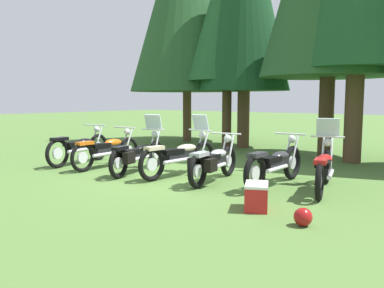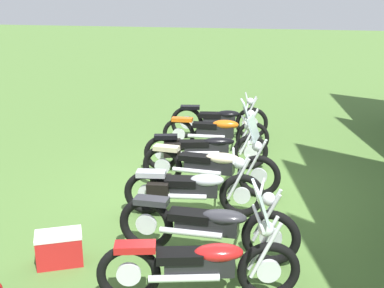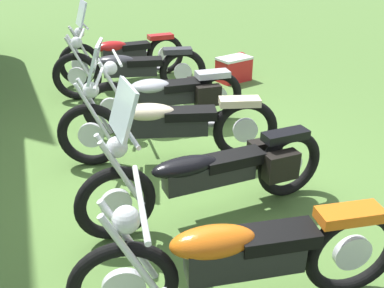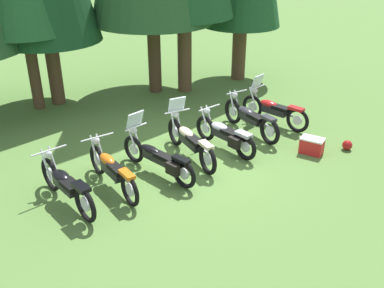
# 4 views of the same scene
# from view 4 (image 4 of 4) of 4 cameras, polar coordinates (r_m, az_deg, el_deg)

# --- Properties ---
(ground_plane) EXTENTS (80.00, 80.00, 0.00)m
(ground_plane) POSITION_cam_4_polar(r_m,az_deg,el_deg) (10.83, -0.31, -1.83)
(ground_plane) COLOR #4C7033
(motorcycle_0) EXTENTS (0.77, 2.24, 1.03)m
(motorcycle_0) POSITION_cam_4_polar(r_m,az_deg,el_deg) (9.22, -16.15, -5.15)
(motorcycle_0) COLOR black
(motorcycle_0) RESTS_ON ground_plane
(motorcycle_1) EXTENTS (0.77, 2.28, 1.01)m
(motorcycle_1) POSITION_cam_4_polar(r_m,az_deg,el_deg) (9.56, -10.44, -3.30)
(motorcycle_1) COLOR black
(motorcycle_1) RESTS_ON ground_plane
(motorcycle_2) EXTENTS (0.91, 2.33, 1.35)m
(motorcycle_2) POSITION_cam_4_polar(r_m,az_deg,el_deg) (9.94, -4.41, -1.76)
(motorcycle_2) COLOR black
(motorcycle_2) RESTS_ON ground_plane
(motorcycle_3) EXTENTS (0.70, 2.43, 1.37)m
(motorcycle_3) POSITION_cam_4_polar(r_m,az_deg,el_deg) (10.64, -0.28, 0.47)
(motorcycle_3) COLOR black
(motorcycle_3) RESTS_ON ground_plane
(motorcycle_4) EXTENTS (0.81, 2.13, 1.00)m
(motorcycle_4) POSITION_cam_4_polar(r_m,az_deg,el_deg) (11.07, 4.46, 1.26)
(motorcycle_4) COLOR black
(motorcycle_4) RESTS_ON ground_plane
(motorcycle_5) EXTENTS (0.69, 2.35, 1.02)m
(motorcycle_5) POSITION_cam_4_polar(r_m,az_deg,el_deg) (12.08, 7.65, 3.40)
(motorcycle_5) COLOR black
(motorcycle_5) RESTS_ON ground_plane
(motorcycle_6) EXTENTS (0.85, 2.17, 1.36)m
(motorcycle_6) POSITION_cam_4_polar(r_m,az_deg,el_deg) (12.74, 10.63, 4.49)
(motorcycle_6) COLOR black
(motorcycle_6) RESTS_ON ground_plane
(picnic_cooler) EXTENTS (0.58, 0.67, 0.42)m
(picnic_cooler) POSITION_cam_4_polar(r_m,az_deg,el_deg) (11.38, 15.41, -0.20)
(picnic_cooler) COLOR red
(picnic_cooler) RESTS_ON ground_plane
(dropped_helmet) EXTENTS (0.26, 0.26, 0.26)m
(dropped_helmet) POSITION_cam_4_polar(r_m,az_deg,el_deg) (11.86, 19.66, -0.14)
(dropped_helmet) COLOR maroon
(dropped_helmet) RESTS_ON ground_plane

